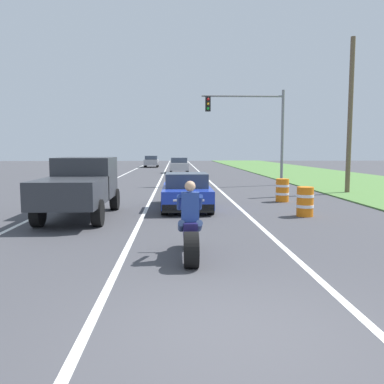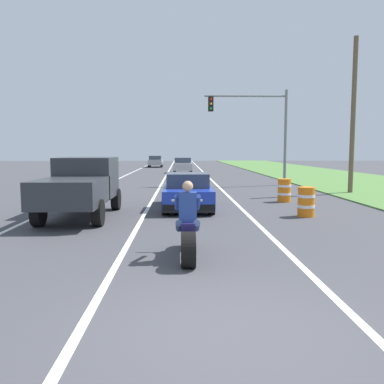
{
  "view_description": "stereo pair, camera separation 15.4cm",
  "coord_description": "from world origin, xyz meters",
  "px_view_note": "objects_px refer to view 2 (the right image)",
  "views": [
    {
      "loc": [
        -0.69,
        -4.75,
        2.24
      ],
      "look_at": [
        -0.2,
        7.18,
        1.0
      ],
      "focal_mm": 37.88,
      "sensor_mm": 36.0,
      "label": 1
    },
    {
      "loc": [
        -0.54,
        -4.76,
        2.24
      ],
      "look_at": [
        -0.2,
        7.18,
        1.0
      ],
      "focal_mm": 37.88,
      "sensor_mm": 36.0,
      "label": 2
    }
  ],
  "objects_px": {
    "motorcycle_with_rider": "(188,231)",
    "sports_car_blue": "(188,192)",
    "construction_barrel_mid": "(284,190)",
    "traffic_light_mast_near": "(260,121)",
    "distant_car_further_ahead": "(156,161)",
    "construction_barrel_nearest": "(306,202)",
    "distant_car_far_ahead": "(183,165)",
    "pickup_truck_left_lane_dark_grey": "(81,184)"
  },
  "relations": [
    {
      "from": "motorcycle_with_rider",
      "to": "distant_car_further_ahead",
      "type": "height_order",
      "value": "motorcycle_with_rider"
    },
    {
      "from": "motorcycle_with_rider",
      "to": "distant_car_far_ahead",
      "type": "xyz_separation_m",
      "value": [
        0.08,
        31.89,
        0.18
      ]
    },
    {
      "from": "pickup_truck_left_lane_dark_grey",
      "to": "construction_barrel_mid",
      "type": "height_order",
      "value": "pickup_truck_left_lane_dark_grey"
    },
    {
      "from": "sports_car_blue",
      "to": "motorcycle_with_rider",
      "type": "bearing_deg",
      "value": -90.99
    },
    {
      "from": "traffic_light_mast_near",
      "to": "construction_barrel_nearest",
      "type": "bearing_deg",
      "value": -93.6
    },
    {
      "from": "construction_barrel_nearest",
      "to": "construction_barrel_mid",
      "type": "bearing_deg",
      "value": 86.2
    },
    {
      "from": "sports_car_blue",
      "to": "pickup_truck_left_lane_dark_grey",
      "type": "distance_m",
      "value": 4.12
    },
    {
      "from": "traffic_light_mast_near",
      "to": "sports_car_blue",
      "type": "bearing_deg",
      "value": -114.94
    },
    {
      "from": "construction_barrel_nearest",
      "to": "distant_car_far_ahead",
      "type": "distance_m",
      "value": 26.92
    },
    {
      "from": "sports_car_blue",
      "to": "pickup_truck_left_lane_dark_grey",
      "type": "relative_size",
      "value": 0.9
    },
    {
      "from": "sports_car_blue",
      "to": "distant_car_further_ahead",
      "type": "relative_size",
      "value": 1.08
    },
    {
      "from": "traffic_light_mast_near",
      "to": "distant_car_further_ahead",
      "type": "height_order",
      "value": "traffic_light_mast_near"
    },
    {
      "from": "sports_car_blue",
      "to": "construction_barrel_mid",
      "type": "xyz_separation_m",
      "value": [
        4.22,
        1.85,
        -0.13
      ]
    },
    {
      "from": "distant_car_far_ahead",
      "to": "distant_car_further_ahead",
      "type": "distance_m",
      "value": 13.89
    },
    {
      "from": "traffic_light_mast_near",
      "to": "construction_barrel_nearest",
      "type": "relative_size",
      "value": 6.0
    },
    {
      "from": "pickup_truck_left_lane_dark_grey",
      "to": "construction_barrel_mid",
      "type": "distance_m",
      "value": 8.72
    },
    {
      "from": "distant_car_further_ahead",
      "to": "motorcycle_with_rider",
      "type": "bearing_deg",
      "value": -85.67
    },
    {
      "from": "pickup_truck_left_lane_dark_grey",
      "to": "sports_car_blue",
      "type": "bearing_deg",
      "value": 29.09
    },
    {
      "from": "motorcycle_with_rider",
      "to": "distant_car_further_ahead",
      "type": "xyz_separation_m",
      "value": [
        -3.43,
        45.33,
        0.18
      ]
    },
    {
      "from": "construction_barrel_mid",
      "to": "distant_car_further_ahead",
      "type": "relative_size",
      "value": 0.25
    },
    {
      "from": "traffic_light_mast_near",
      "to": "distant_car_further_ahead",
      "type": "xyz_separation_m",
      "value": [
        -8.29,
        27.84,
        -3.27
      ]
    },
    {
      "from": "traffic_light_mast_near",
      "to": "distant_car_far_ahead",
      "type": "height_order",
      "value": "traffic_light_mast_near"
    },
    {
      "from": "construction_barrel_nearest",
      "to": "distant_car_further_ahead",
      "type": "relative_size",
      "value": 0.25
    },
    {
      "from": "construction_barrel_nearest",
      "to": "distant_car_further_ahead",
      "type": "bearing_deg",
      "value": 100.63
    },
    {
      "from": "construction_barrel_mid",
      "to": "distant_car_far_ahead",
      "type": "height_order",
      "value": "distant_car_far_ahead"
    },
    {
      "from": "pickup_truck_left_lane_dark_grey",
      "to": "traffic_light_mast_near",
      "type": "height_order",
      "value": "traffic_light_mast_near"
    },
    {
      "from": "motorcycle_with_rider",
      "to": "construction_barrel_mid",
      "type": "xyz_separation_m",
      "value": [
        4.35,
        9.16,
        -0.09
      ]
    },
    {
      "from": "distant_car_far_ahead",
      "to": "construction_barrel_nearest",
      "type": "bearing_deg",
      "value": -81.43
    },
    {
      "from": "motorcycle_with_rider",
      "to": "traffic_light_mast_near",
      "type": "bearing_deg",
      "value": 74.47
    },
    {
      "from": "pickup_truck_left_lane_dark_grey",
      "to": "traffic_light_mast_near",
      "type": "bearing_deg",
      "value": 55.67
    },
    {
      "from": "construction_barrel_nearest",
      "to": "distant_car_further_ahead",
      "type": "xyz_separation_m",
      "value": [
        -7.52,
        40.06,
        0.27
      ]
    },
    {
      "from": "distant_car_far_ahead",
      "to": "distant_car_further_ahead",
      "type": "height_order",
      "value": "same"
    },
    {
      "from": "distant_car_far_ahead",
      "to": "construction_barrel_mid",
      "type": "bearing_deg",
      "value": -79.36
    },
    {
      "from": "traffic_light_mast_near",
      "to": "construction_barrel_nearest",
      "type": "height_order",
      "value": "traffic_light_mast_near"
    },
    {
      "from": "pickup_truck_left_lane_dark_grey",
      "to": "traffic_light_mast_near",
      "type": "distance_m",
      "value": 15.02
    },
    {
      "from": "pickup_truck_left_lane_dark_grey",
      "to": "distant_car_far_ahead",
      "type": "relative_size",
      "value": 1.2
    },
    {
      "from": "traffic_light_mast_near",
      "to": "distant_car_further_ahead",
      "type": "relative_size",
      "value": 1.5
    },
    {
      "from": "construction_barrel_nearest",
      "to": "construction_barrel_mid",
      "type": "distance_m",
      "value": 3.9
    },
    {
      "from": "construction_barrel_nearest",
      "to": "distant_car_far_ahead",
      "type": "xyz_separation_m",
      "value": [
        -4.01,
        26.62,
        0.27
      ]
    },
    {
      "from": "motorcycle_with_rider",
      "to": "sports_car_blue",
      "type": "xyz_separation_m",
      "value": [
        0.13,
        7.31,
        0.04
      ]
    },
    {
      "from": "traffic_light_mast_near",
      "to": "construction_barrel_mid",
      "type": "bearing_deg",
      "value": -93.5
    },
    {
      "from": "pickup_truck_left_lane_dark_grey",
      "to": "distant_car_far_ahead",
      "type": "height_order",
      "value": "pickup_truck_left_lane_dark_grey"
    }
  ]
}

